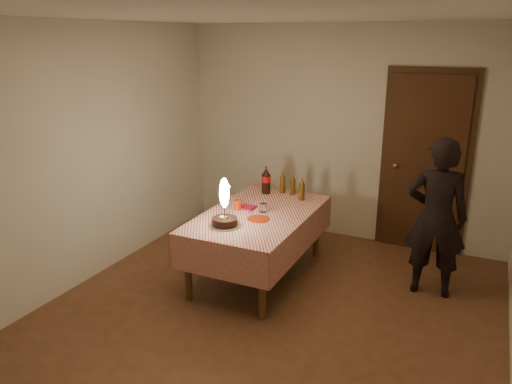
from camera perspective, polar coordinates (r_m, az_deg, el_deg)
ground at (r=4.66m, az=1.03°, el=-14.23°), size 4.00×4.50×0.01m
room_shell at (r=4.10m, az=2.03°, el=6.30°), size 4.04×4.54×2.62m
dining_table at (r=5.14m, az=0.24°, el=-3.41°), size 1.02×1.72×0.71m
birthday_cake at (r=4.74m, az=-3.60°, el=-2.34°), size 0.30×0.30×0.47m
red_plate at (r=4.93m, az=0.27°, el=-3.09°), size 0.22×0.22×0.01m
red_cup at (r=5.20m, az=-2.10°, el=-1.48°), size 0.08×0.08×0.10m
clear_cup at (r=5.13m, az=0.82°, el=-1.80°), size 0.07×0.07×0.09m
napkin_stack at (r=5.24m, az=-0.95°, el=-1.77°), size 0.15×0.15×0.02m
cola_bottle at (r=5.70m, az=1.16°, el=1.33°), size 0.10×0.10×0.32m
amber_bottle_left at (r=5.74m, az=3.05°, el=1.05°), size 0.06×0.06×0.25m
amber_bottle_right at (r=5.51m, az=5.26°, el=0.30°), size 0.06×0.06×0.25m
amber_bottle_mid at (r=5.68m, az=4.23°, el=0.87°), size 0.06×0.06×0.25m
photographer at (r=5.06m, az=19.91°, el=-2.76°), size 0.61×0.47×1.57m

